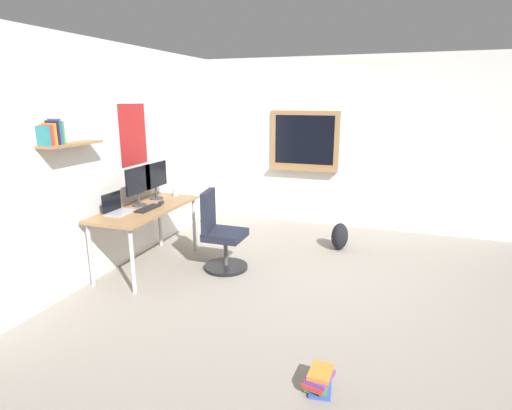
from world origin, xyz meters
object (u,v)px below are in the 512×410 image
(computer_mouse, at_px, (161,202))
(desk, at_px, (146,213))
(monitor_primary, at_px, (138,183))
(office_chair, at_px, (220,236))
(book_stack_on_floor, at_px, (319,380))
(monitor_secondary, at_px, (156,178))
(keyboard, at_px, (148,208))
(coffee_mug, at_px, (176,192))
(backpack, at_px, (340,236))
(laptop, at_px, (117,208))

(computer_mouse, bearing_deg, desk, 158.56)
(monitor_primary, bearing_deg, computer_mouse, -47.62)
(desk, relative_size, monitor_primary, 3.17)
(office_chair, bearing_deg, book_stack_on_floor, -138.48)
(monitor_secondary, relative_size, keyboard, 1.25)
(coffee_mug, xyz_separation_m, book_stack_on_floor, (-2.13, -2.34, -0.71))
(keyboard, height_order, coffee_mug, coffee_mug)
(monitor_secondary, xyz_separation_m, computer_mouse, (-0.20, -0.19, -0.25))
(office_chair, distance_m, computer_mouse, 0.84)
(computer_mouse, xyz_separation_m, backpack, (1.15, -2.01, -0.58))
(monitor_secondary, bearing_deg, office_chair, -100.55)
(keyboard, distance_m, computer_mouse, 0.28)
(laptop, bearing_deg, desk, -24.81)
(coffee_mug, bearing_deg, keyboard, -175.97)
(office_chair, xyz_separation_m, backpack, (1.13, -1.25, -0.23))
(laptop, height_order, keyboard, laptop)
(laptop, xyz_separation_m, backpack, (1.69, -2.25, -0.62))
(office_chair, bearing_deg, backpack, -47.84)
(monitor_secondary, distance_m, keyboard, 0.58)
(office_chair, distance_m, coffee_mug, 0.99)
(coffee_mug, height_order, backpack, coffee_mug)
(monitor_primary, distance_m, monitor_secondary, 0.37)
(computer_mouse, bearing_deg, monitor_primary, 132.38)
(computer_mouse, bearing_deg, keyboard, 180.00)
(office_chair, height_order, monitor_primary, monitor_primary)
(office_chair, relative_size, coffee_mug, 10.33)
(computer_mouse, xyz_separation_m, coffee_mug, (0.43, 0.05, 0.03))
(desk, bearing_deg, book_stack_on_floor, -122.25)
(coffee_mug, distance_m, book_stack_on_floor, 3.25)
(office_chair, xyz_separation_m, computer_mouse, (-0.02, 0.77, 0.35))
(desk, distance_m, computer_mouse, 0.24)
(monitor_secondary, height_order, backpack, monitor_secondary)
(monitor_primary, xyz_separation_m, keyboard, (-0.11, -0.19, -0.26))
(office_chair, height_order, backpack, office_chair)
(laptop, height_order, backpack, laptop)
(backpack, bearing_deg, monitor_secondary, 113.43)
(laptop, bearing_deg, monitor_secondary, -3.75)
(monitor_secondary, bearing_deg, backpack, -66.57)
(desk, xyz_separation_m, laptop, (-0.33, 0.15, 0.13))
(computer_mouse, distance_m, backpack, 2.39)
(office_chair, relative_size, laptop, 3.06)
(desk, distance_m, keyboard, 0.14)
(laptop, xyz_separation_m, coffee_mug, (0.97, -0.18, -0.01))
(book_stack_on_floor, bearing_deg, coffee_mug, 47.68)
(monitor_primary, relative_size, monitor_secondary, 1.00)
(keyboard, relative_size, backpack, 1.02)
(backpack, bearing_deg, coffee_mug, 109.28)
(desk, xyz_separation_m, computer_mouse, (0.21, -0.08, 0.09))
(desk, distance_m, coffee_mug, 0.65)
(computer_mouse, bearing_deg, office_chair, -88.41)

